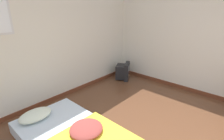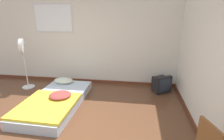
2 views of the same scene
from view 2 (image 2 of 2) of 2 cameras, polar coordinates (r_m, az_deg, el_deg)
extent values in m
plane|color=brown|center=(3.32, -19.15, -20.40)|extent=(20.00, 20.00, 0.00)
cube|color=silver|center=(5.09, -7.40, 9.89)|extent=(7.37, 0.06, 2.60)
cube|color=brown|center=(5.38, -6.97, -3.53)|extent=(7.37, 0.02, 0.09)
cube|color=silver|center=(5.37, -18.62, 15.73)|extent=(1.14, 0.01, 0.79)
cube|color=white|center=(5.37, -18.65, 15.72)|extent=(1.07, 0.01, 0.72)
cube|color=silver|center=(4.25, -17.69, -9.63)|extent=(1.11, 2.12, 0.20)
ellipsoid|color=silver|center=(4.94, -15.54, -3.33)|extent=(0.53, 0.35, 0.14)
cube|color=yellow|center=(3.89, -20.52, -10.62)|extent=(1.11, 1.24, 0.05)
ellipsoid|color=#993D38|center=(4.07, -16.58, -7.84)|extent=(0.59, 0.58, 0.11)
cube|color=black|center=(4.89, 15.26, -4.23)|extent=(0.44, 0.39, 0.37)
cube|color=black|center=(4.76, 16.50, -4.73)|extent=(0.44, 0.31, 0.46)
cube|color=#283342|center=(4.71, 16.91, -4.83)|extent=(0.32, 0.19, 0.33)
cylinder|color=silver|center=(5.54, -25.59, -4.96)|extent=(0.33, 0.33, 0.02)
cylinder|color=silver|center=(5.38, -26.30, -0.08)|extent=(0.03, 0.03, 0.97)
cylinder|color=silver|center=(5.23, -27.31, 6.86)|extent=(0.23, 0.41, 0.41)
camera|label=1|loc=(3.38, -52.62, 9.33)|focal=28.00mm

